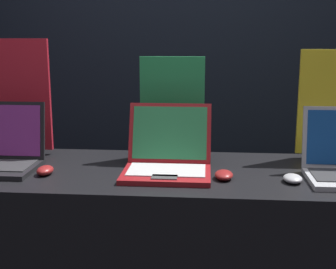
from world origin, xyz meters
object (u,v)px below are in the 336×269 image
at_px(mouse_front, 45,170).
at_px(laptop_front, 0,153).
at_px(mouse_back, 293,178).
at_px(promo_stand_front, 19,100).
at_px(mouse_middle, 224,175).
at_px(promo_stand_middle, 172,110).
at_px(laptop_middle, 167,157).
at_px(promo_stand_back, 332,108).

bearing_deg(mouse_front, laptop_front, 159.75).
bearing_deg(mouse_back, promo_stand_front, 164.23).
distance_m(mouse_middle, promo_stand_middle, 0.43).
bearing_deg(promo_stand_front, mouse_back, -15.77).
distance_m(laptop_front, promo_stand_middle, 0.75).
relative_size(mouse_front, mouse_back, 0.98).
bearing_deg(promo_stand_middle, laptop_middle, -90.00).
bearing_deg(promo_stand_front, laptop_front, -90.00).
relative_size(promo_stand_front, promo_stand_middle, 1.17).
relative_size(laptop_front, mouse_middle, 3.15).
bearing_deg(promo_stand_middle, mouse_back, -34.43).
height_order(mouse_front, mouse_middle, mouse_front).
bearing_deg(promo_stand_back, laptop_front, -169.23).
bearing_deg(mouse_back, promo_stand_back, 58.79).
height_order(mouse_middle, promo_stand_middle, promo_stand_middle).
bearing_deg(laptop_front, laptop_middle, -0.10).
bearing_deg(promo_stand_back, promo_stand_front, -178.72).
relative_size(laptop_middle, mouse_middle, 3.37).
height_order(laptop_middle, promo_stand_back, promo_stand_back).
distance_m(laptop_front, laptop_middle, 0.70).
bearing_deg(mouse_middle, promo_stand_front, 161.25).
height_order(mouse_front, laptop_middle, laptop_middle).
distance_m(mouse_front, laptop_middle, 0.49).
bearing_deg(laptop_front, mouse_back, -4.76).
relative_size(mouse_front, mouse_middle, 0.88).
bearing_deg(mouse_middle, mouse_back, -4.42).
height_order(mouse_back, promo_stand_back, promo_stand_back).
distance_m(laptop_middle, mouse_middle, 0.24).
bearing_deg(promo_stand_front, mouse_front, -55.28).
distance_m(mouse_middle, mouse_back, 0.26).
height_order(promo_stand_middle, mouse_back, promo_stand_middle).
bearing_deg(promo_stand_back, mouse_front, -163.63).
xyz_separation_m(mouse_front, mouse_back, (0.96, -0.02, -0.00)).
distance_m(promo_stand_front, laptop_middle, 0.76).
bearing_deg(laptop_middle, mouse_middle, -18.85).
xyz_separation_m(laptop_front, mouse_middle, (0.92, -0.08, -0.05)).
distance_m(promo_stand_middle, mouse_back, 0.62).
relative_size(laptop_front, laptop_middle, 0.94).
relative_size(laptop_middle, mouse_back, 3.72).
xyz_separation_m(mouse_front, promo_stand_back, (1.18, 0.35, 0.21)).
height_order(laptop_front, promo_stand_back, promo_stand_back).
bearing_deg(laptop_front, mouse_middle, -4.85).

